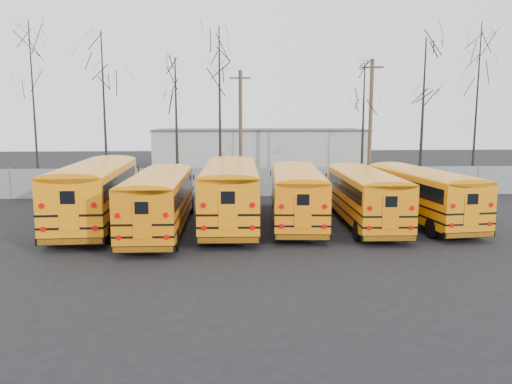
{
  "coord_description": "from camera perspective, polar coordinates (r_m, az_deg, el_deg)",
  "views": [
    {
      "loc": [
        -1.73,
        -21.74,
        5.37
      ],
      "look_at": [
        -0.18,
        3.39,
        1.6
      ],
      "focal_mm": 35.0,
      "sensor_mm": 36.0,
      "label": 1
    }
  ],
  "objects": [
    {
      "name": "tree_6",
      "position": [
        44.62,
        23.91,
        9.19
      ],
      "size": [
        0.26,
        0.26,
        12.9
      ],
      "primitive_type": "cone",
      "color": "black",
      "rests_on": "ground"
    },
    {
      "name": "utility_pole_right",
      "position": [
        42.63,
        12.95,
        8.05
      ],
      "size": [
        1.76,
        0.61,
        10.08
      ],
      "rotation": [
        0.0,
        0.0,
        -0.27
      ],
      "color": "brown",
      "rests_on": "ground"
    },
    {
      "name": "utility_pole_left",
      "position": [
        39.21,
        -1.78,
        7.4
      ],
      "size": [
        1.59,
        0.41,
        8.97
      ],
      "rotation": [
        0.0,
        0.0,
        -0.18
      ],
      "color": "#4C372B",
      "rests_on": "ground"
    },
    {
      "name": "bus_f",
      "position": [
        26.79,
        18.28,
        0.14
      ],
      "size": [
        3.34,
        10.33,
        2.84
      ],
      "rotation": [
        0.0,
        0.0,
        0.1
      ],
      "color": "black",
      "rests_on": "ground"
    },
    {
      "name": "bus_c",
      "position": [
        24.94,
        -2.94,
        0.43
      ],
      "size": [
        2.96,
        11.47,
        3.19
      ],
      "rotation": [
        0.0,
        0.0,
        -0.03
      ],
      "color": "black",
      "rests_on": "ground"
    },
    {
      "name": "bus_b",
      "position": [
        23.67,
        -10.97,
        -0.53
      ],
      "size": [
        2.53,
        10.49,
        2.93
      ],
      "rotation": [
        0.0,
        0.0,
        -0.01
      ],
      "color": "black",
      "rests_on": "ground"
    },
    {
      "name": "bus_e",
      "position": [
        25.46,
        12.29,
        -0.06
      ],
      "size": [
        2.67,
        10.19,
        2.83
      ],
      "rotation": [
        0.0,
        0.0,
        -0.03
      ],
      "color": "black",
      "rests_on": "ground"
    },
    {
      "name": "distant_building",
      "position": [
        53.97,
        0.44,
        4.94
      ],
      "size": [
        22.0,
        8.0,
        4.0
      ],
      "primitive_type": "cube",
      "color": "#B4B4AF",
      "rests_on": "ground"
    },
    {
      "name": "fence",
      "position": [
        34.06,
        -0.6,
        1.15
      ],
      "size": [
        40.0,
        0.04,
        2.0
      ],
      "primitive_type": "cube",
      "color": "gray",
      "rests_on": "ground"
    },
    {
      "name": "tree_5",
      "position": [
        41.49,
        18.51,
        8.57
      ],
      "size": [
        0.26,
        0.26,
        11.44
      ],
      "primitive_type": "cone",
      "color": "black",
      "rests_on": "ground"
    },
    {
      "name": "tree_2",
      "position": [
        38.67,
        -9.08,
        7.75
      ],
      "size": [
        0.26,
        0.26,
        9.84
      ],
      "primitive_type": "cone",
      "color": "black",
      "rests_on": "ground"
    },
    {
      "name": "tree_3",
      "position": [
        38.62,
        -4.16,
        9.53
      ],
      "size": [
        0.26,
        0.26,
        12.14
      ],
      "primitive_type": "cone",
      "color": "black",
      "rests_on": "ground"
    },
    {
      "name": "tree_0",
      "position": [
        38.4,
        -24.04,
        8.73
      ],
      "size": [
        0.26,
        0.26,
        11.99
      ],
      "primitive_type": "cone",
      "color": "black",
      "rests_on": "ground"
    },
    {
      "name": "tree_1",
      "position": [
        38.54,
        -16.94,
        8.74
      ],
      "size": [
        0.26,
        0.26,
        11.52
      ],
      "primitive_type": "cone",
      "color": "black",
      "rests_on": "ground"
    },
    {
      "name": "bus_a",
      "position": [
        25.96,
        -17.76,
        0.44
      ],
      "size": [
        3.08,
        11.72,
        3.25
      ],
      "rotation": [
        0.0,
        0.0,
        0.04
      ],
      "color": "black",
      "rests_on": "ground"
    },
    {
      "name": "tree_4",
      "position": [
        40.92,
        12.13,
        7.51
      ],
      "size": [
        0.26,
        0.26,
        9.57
      ],
      "primitive_type": "cone",
      "color": "black",
      "rests_on": "ground"
    },
    {
      "name": "bus_d",
      "position": [
        25.23,
        4.66,
        0.13
      ],
      "size": [
        3.24,
        10.53,
        2.91
      ],
      "rotation": [
        0.0,
        0.0,
        -0.08
      ],
      "color": "black",
      "rests_on": "ground"
    },
    {
      "name": "ground",
      "position": [
        22.46,
        0.98,
        -5.32
      ],
      "size": [
        120.0,
        120.0,
        0.0
      ],
      "primitive_type": "plane",
      "color": "black",
      "rests_on": "ground"
    }
  ]
}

